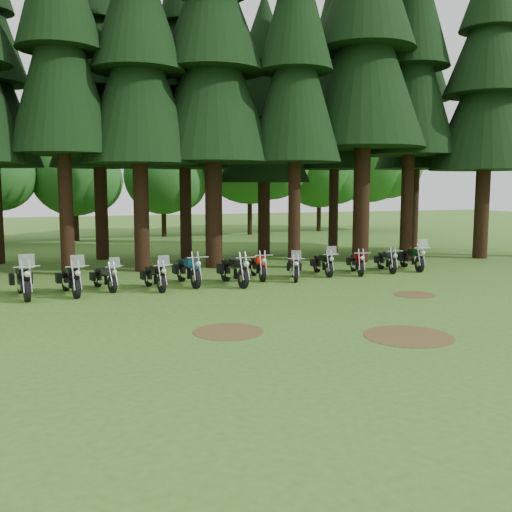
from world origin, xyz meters
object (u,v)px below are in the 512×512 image
at_px(motorcycle_3, 155,277).
at_px(motorcycle_9, 357,264).
at_px(motorcycle_0, 23,282).
at_px(motorcycle_6, 258,267).
at_px(motorcycle_4, 188,271).
at_px(motorcycle_11, 412,259).
at_px(motorcycle_1, 71,280).
at_px(motorcycle_5, 234,271).
at_px(motorcycle_7, 295,269).
at_px(motorcycle_8, 323,264).
at_px(motorcycle_2, 105,278).
at_px(motorcycle_10, 387,261).

distance_m(motorcycle_3, motorcycle_9, 8.74).
bearing_deg(motorcycle_0, motorcycle_3, -8.92).
height_order(motorcycle_0, motorcycle_6, motorcycle_0).
relative_size(motorcycle_4, motorcycle_9, 1.21).
xyz_separation_m(motorcycle_4, motorcycle_11, (10.28, 0.35, -0.02)).
relative_size(motorcycle_1, motorcycle_5, 0.97).
distance_m(motorcycle_5, motorcycle_9, 5.79).
height_order(motorcycle_7, motorcycle_8, motorcycle_8).
height_order(motorcycle_7, motorcycle_9, motorcycle_7).
xyz_separation_m(motorcycle_1, motorcycle_2, (1.19, 0.51, -0.07)).
bearing_deg(motorcycle_9, motorcycle_10, 24.09).
relative_size(motorcycle_2, motorcycle_10, 0.96).
height_order(motorcycle_7, motorcycle_11, motorcycle_11).
bearing_deg(motorcycle_9, motorcycle_4, -160.30).
xyz_separation_m(motorcycle_0, motorcycle_9, (13.08, 0.60, -0.09)).
height_order(motorcycle_6, motorcycle_11, motorcycle_11).
bearing_deg(motorcycle_11, motorcycle_3, -164.17).
relative_size(motorcycle_1, motorcycle_3, 1.11).
distance_m(motorcycle_0, motorcycle_10, 14.67).
height_order(motorcycle_5, motorcycle_7, motorcycle_7).
height_order(motorcycle_0, motorcycle_11, motorcycle_0).
height_order(motorcycle_2, motorcycle_5, motorcycle_2).
height_order(motorcycle_0, motorcycle_8, motorcycle_0).
xyz_separation_m(motorcycle_0, motorcycle_4, (5.72, 0.46, -0.02)).
distance_m(motorcycle_0, motorcycle_8, 11.62).
bearing_deg(motorcycle_5, motorcycle_11, 2.00).
relative_size(motorcycle_4, motorcycle_7, 1.25).
xyz_separation_m(motorcycle_3, motorcycle_4, (1.36, 0.54, 0.06)).
xyz_separation_m(motorcycle_4, motorcycle_5, (1.61, -0.59, -0.01)).
relative_size(motorcycle_6, motorcycle_11, 0.96).
bearing_deg(motorcycle_2, motorcycle_10, -14.14).
xyz_separation_m(motorcycle_7, motorcycle_9, (3.10, 0.45, 0.01)).
distance_m(motorcycle_1, motorcycle_10, 13.18).
xyz_separation_m(motorcycle_2, motorcycle_7, (7.30, -0.33, 0.00)).
height_order(motorcycle_2, motorcycle_7, motorcycle_7).
height_order(motorcycle_5, motorcycle_9, motorcycle_5).
distance_m(motorcycle_2, motorcycle_4, 3.04).
height_order(motorcycle_1, motorcycle_9, motorcycle_1).
bearing_deg(motorcycle_10, motorcycle_0, -163.34).
bearing_deg(motorcycle_5, motorcycle_2, 168.42).
xyz_separation_m(motorcycle_6, motorcycle_7, (1.28, -0.76, -0.04)).
height_order(motorcycle_4, motorcycle_8, motorcycle_8).
bearing_deg(motorcycle_6, motorcycle_3, -159.04).
bearing_deg(motorcycle_10, motorcycle_3, -161.66).
height_order(motorcycle_4, motorcycle_5, motorcycle_4).
distance_m(motorcycle_3, motorcycle_8, 7.29).
relative_size(motorcycle_8, motorcycle_11, 0.90).
xyz_separation_m(motorcycle_0, motorcycle_7, (9.98, 0.15, -0.10)).
xyz_separation_m(motorcycle_9, motorcycle_11, (2.92, 0.20, 0.05)).
height_order(motorcycle_2, motorcycle_9, motorcycle_2).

